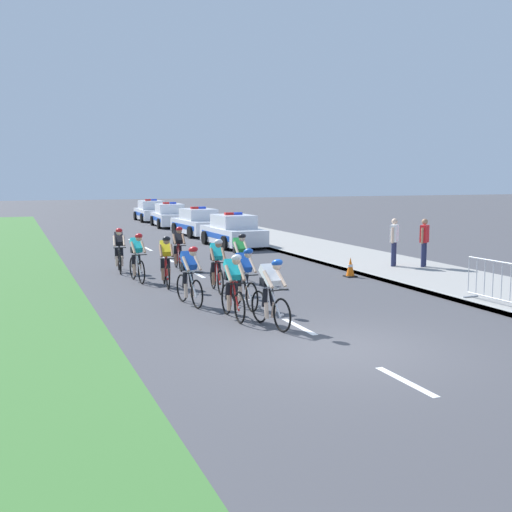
% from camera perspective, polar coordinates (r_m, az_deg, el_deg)
% --- Properties ---
extents(ground_plane, '(160.00, 160.00, 0.00)m').
position_cam_1_polar(ground_plane, '(12.38, 7.57, -8.16)').
color(ground_plane, '#424247').
extents(sidewalk_slab, '(3.85, 60.00, 0.12)m').
position_cam_1_polar(sidewalk_slab, '(27.72, 6.09, 0.50)').
color(sidewalk_slab, gray).
rests_on(sidewalk_slab, ground).
extents(kerb_edge, '(0.16, 60.00, 0.13)m').
position_cam_1_polar(kerb_edge, '(26.93, 2.60, 0.35)').
color(kerb_edge, '#9E9E99').
rests_on(kerb_edge, ground).
extents(lane_markings_centre, '(0.14, 25.60, 0.01)m').
position_cam_1_polar(lane_markings_centre, '(21.36, -5.28, -1.63)').
color(lane_markings_centre, white).
rests_on(lane_markings_centre, ground).
extents(cyclist_lead, '(0.46, 1.72, 1.56)m').
position_cam_1_polar(cyclist_lead, '(13.74, 1.34, -3.20)').
color(cyclist_lead, black).
rests_on(cyclist_lead, ground).
extents(cyclist_second, '(0.42, 1.72, 1.56)m').
position_cam_1_polar(cyclist_second, '(14.56, -2.07, -2.62)').
color(cyclist_second, black).
rests_on(cyclist_second, ground).
extents(cyclist_third, '(0.43, 1.72, 1.56)m').
position_cam_1_polar(cyclist_third, '(15.72, -1.06, -1.88)').
color(cyclist_third, black).
rests_on(cyclist_third, ground).
extents(cyclist_fourth, '(0.46, 1.72, 1.56)m').
position_cam_1_polar(cyclist_fourth, '(16.19, -5.97, -1.66)').
color(cyclist_fourth, black).
rests_on(cyclist_fourth, ground).
extents(cyclist_fifth, '(0.45, 1.72, 1.56)m').
position_cam_1_polar(cyclist_fifth, '(17.99, -3.53, -0.74)').
color(cyclist_fifth, black).
rests_on(cyclist_fifth, ground).
extents(cyclist_sixth, '(0.45, 1.72, 1.56)m').
position_cam_1_polar(cyclist_sixth, '(18.99, -8.07, -0.38)').
color(cyclist_sixth, black).
rests_on(cyclist_sixth, ground).
extents(cyclist_seventh, '(0.43, 1.72, 1.56)m').
position_cam_1_polar(cyclist_seventh, '(19.62, -1.47, -0.07)').
color(cyclist_seventh, black).
rests_on(cyclist_seventh, ground).
extents(cyclist_eighth, '(0.44, 1.72, 1.56)m').
position_cam_1_polar(cyclist_eighth, '(20.02, -10.60, -0.05)').
color(cyclist_eighth, black).
rests_on(cyclist_eighth, ground).
extents(cyclist_ninth, '(0.45, 1.72, 1.56)m').
position_cam_1_polar(cyclist_ninth, '(22.13, -12.15, 0.59)').
color(cyclist_ninth, black).
rests_on(cyclist_ninth, ground).
extents(cyclist_tenth, '(0.44, 1.72, 1.56)m').
position_cam_1_polar(cyclist_tenth, '(22.41, -6.97, 0.78)').
color(cyclist_tenth, black).
rests_on(cyclist_tenth, ground).
extents(police_car_nearest, '(2.11, 4.45, 1.59)m').
position_cam_1_polar(police_car_nearest, '(29.64, -2.09, 2.17)').
color(police_car_nearest, silver).
rests_on(police_car_nearest, ground).
extents(police_car_second, '(2.20, 4.50, 1.59)m').
position_cam_1_polar(police_car_second, '(35.18, -5.22, 2.94)').
color(police_car_second, silver).
rests_on(police_car_second, ground).
extents(police_car_third, '(2.19, 4.49, 1.59)m').
position_cam_1_polar(police_car_third, '(41.52, -7.75, 3.55)').
color(police_car_third, silver).
rests_on(police_car_third, ground).
extents(police_car_furthest, '(2.06, 4.43, 1.59)m').
position_cam_1_polar(police_car_furthest, '(47.07, -9.38, 3.94)').
color(police_car_furthest, silver).
rests_on(police_car_furthest, ground).
extents(crowd_barrier_front, '(0.58, 2.32, 1.07)m').
position_cam_1_polar(crowd_barrier_front, '(16.70, 21.11, -2.32)').
color(crowd_barrier_front, '#B7BABF').
rests_on(crowd_barrier_front, sidewalk_slab).
extents(traffic_cone_near, '(0.36, 0.36, 0.64)m').
position_cam_1_polar(traffic_cone_near, '(20.91, 8.44, -1.02)').
color(traffic_cone_near, black).
rests_on(traffic_cone_near, ground).
extents(spectator_closest, '(0.47, 0.39, 1.68)m').
position_cam_1_polar(spectator_closest, '(22.84, 14.82, 1.46)').
color(spectator_closest, '#23284C').
rests_on(spectator_closest, sidewalk_slab).
extents(spectator_middle, '(0.45, 0.40, 1.68)m').
position_cam_1_polar(spectator_middle, '(22.76, 12.25, 1.52)').
color(spectator_middle, '#23284C').
rests_on(spectator_middle, sidewalk_slab).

